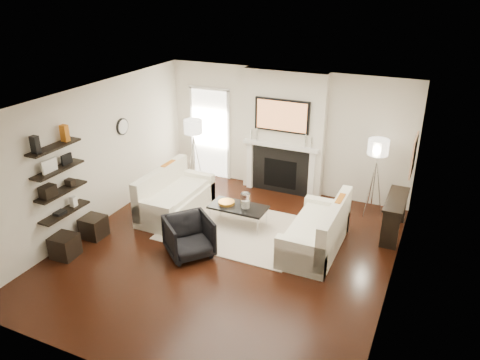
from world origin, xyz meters
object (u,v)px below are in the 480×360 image
at_px(loveseat_right_base, 314,238).
at_px(lamp_left_shade, 193,127).
at_px(armchair, 189,235).
at_px(ottoman_near, 94,227).
at_px(coffee_table, 238,207).
at_px(lamp_right_shade, 378,147).
at_px(loveseat_left_base, 176,204).

relative_size(loveseat_right_base, lamp_left_shade, 4.50).
relative_size(loveseat_right_base, armchair, 2.35).
height_order(armchair, ottoman_near, armchair).
distance_m(loveseat_right_base, lamp_left_shade, 3.74).
height_order(coffee_table, lamp_right_shade, lamp_right_shade).
distance_m(loveseat_left_base, loveseat_right_base, 2.94).
bearing_deg(lamp_left_shade, armchair, -62.48).
bearing_deg(lamp_left_shade, loveseat_left_base, -77.57).
relative_size(lamp_right_shade, ottoman_near, 1.00).
distance_m(coffee_table, lamp_right_shade, 2.93).
bearing_deg(armchair, lamp_left_shade, 67.80).
bearing_deg(lamp_left_shade, lamp_right_shade, 4.91).
bearing_deg(coffee_table, ottoman_near, -146.68).
xyz_separation_m(loveseat_left_base, loveseat_right_base, (2.94, -0.15, 0.00)).
bearing_deg(loveseat_right_base, loveseat_left_base, 177.00).
xyz_separation_m(loveseat_left_base, lamp_right_shade, (3.62, 1.61, 1.24)).
relative_size(coffee_table, lamp_left_shade, 2.75).
height_order(loveseat_left_base, lamp_left_shade, lamp_left_shade).
bearing_deg(lamp_left_shade, coffee_table, -36.62).
height_order(coffee_table, armchair, armchair).
xyz_separation_m(loveseat_right_base, coffee_table, (-1.57, 0.21, 0.19)).
bearing_deg(armchair, loveseat_left_base, 80.15).
bearing_deg(ottoman_near, lamp_left_shade, 77.13).
xyz_separation_m(loveseat_right_base, lamp_right_shade, (0.68, 1.77, 1.24)).
distance_m(loveseat_left_base, ottoman_near, 1.70).
bearing_deg(loveseat_left_base, armchair, -50.14).
xyz_separation_m(coffee_table, armchair, (-0.34, -1.28, -0.02)).
distance_m(loveseat_left_base, coffee_table, 1.38).
distance_m(loveseat_left_base, lamp_left_shade, 1.80).
relative_size(lamp_left_shade, ottoman_near, 1.00).
bearing_deg(lamp_right_shade, coffee_table, -145.34).
xyz_separation_m(lamp_left_shade, ottoman_near, (-0.62, -2.71, -1.25)).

